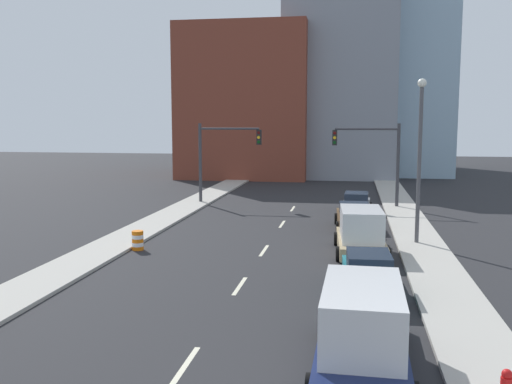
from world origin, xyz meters
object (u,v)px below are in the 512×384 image
object	(u,v)px
sedan_brown	(354,217)
sedan_gray	(356,204)
traffic_signal_right	(378,153)
box_truck_tan	(361,233)
sedan_teal	(368,276)
street_lamp	(420,150)
traffic_barrel	(138,240)
traffic_signal_left	(218,151)
box_truck_navy	(362,330)

from	to	relation	value
sedan_brown	sedan_gray	bearing A→B (deg)	84.98
traffic_signal_right	box_truck_tan	xyz separation A→B (m)	(-1.36, -14.93, -2.95)
sedan_teal	sedan_brown	size ratio (longest dim) A/B	0.98
street_lamp	sedan_teal	distance (m)	10.11
traffic_barrel	street_lamp	size ratio (longest dim) A/B	0.11
traffic_signal_right	sedan_teal	xyz separation A→B (m)	(-1.17, -21.30, -3.28)
traffic_signal_left	sedan_teal	size ratio (longest dim) A/B	1.30
traffic_barrel	box_truck_tan	distance (m)	10.76
box_truck_tan	traffic_barrel	bearing A→B (deg)	-178.04
sedan_teal	sedan_gray	xyz separation A→B (m)	(-0.33, 18.15, -0.03)
traffic_signal_left	sedan_brown	distance (m)	13.71
traffic_signal_right	sedan_teal	bearing A→B (deg)	-93.13
traffic_barrel	sedan_teal	distance (m)	12.16
sedan_teal	box_truck_tan	size ratio (longest dim) A/B	0.86
sedan_brown	box_truck_navy	bearing A→B (deg)	-92.99
traffic_barrel	box_truck_navy	xyz separation A→B (m)	(10.56, -11.90, 0.57)
traffic_barrel	street_lamp	world-z (taller)	street_lamp
traffic_signal_right	sedan_teal	distance (m)	21.58
box_truck_navy	sedan_brown	size ratio (longest dim) A/B	1.31
box_truck_tan	sedan_brown	size ratio (longest dim) A/B	1.15
traffic_signal_right	sedan_gray	distance (m)	4.81
box_truck_navy	sedan_teal	bearing A→B (deg)	87.98
traffic_signal_right	box_truck_tan	size ratio (longest dim) A/B	1.11
traffic_signal_right	box_truck_tan	bearing A→B (deg)	-95.19
street_lamp	sedan_teal	size ratio (longest dim) A/B	1.78
traffic_barrel	street_lamp	xyz separation A→B (m)	(13.53, 3.45, 4.35)
traffic_signal_right	box_truck_tan	distance (m)	15.28
traffic_signal_left	traffic_signal_right	world-z (taller)	same
traffic_barrel	street_lamp	bearing A→B (deg)	14.30
box_truck_navy	box_truck_tan	bearing A→B (deg)	90.29
traffic_signal_right	sedan_brown	world-z (taller)	traffic_signal_right
traffic_signal_left	box_truck_tan	xyz separation A→B (m)	(10.43, -14.93, -2.95)
traffic_signal_right	sedan_gray	world-z (taller)	traffic_signal_right
traffic_signal_right	sedan_teal	world-z (taller)	traffic_signal_right
traffic_signal_left	street_lamp	world-z (taller)	street_lamp
traffic_signal_left	sedan_gray	xyz separation A→B (m)	(10.29, -3.15, -3.31)
sedan_brown	traffic_signal_right	bearing A→B (deg)	75.75
sedan_gray	sedan_teal	bearing A→B (deg)	-86.66
sedan_gray	traffic_signal_left	bearing A→B (deg)	165.28
box_truck_tan	street_lamp	bearing A→B (deg)	37.93
street_lamp	box_truck_tan	size ratio (longest dim) A/B	1.52
sedan_gray	sedan_brown	bearing A→B (deg)	-89.29
sedan_brown	sedan_gray	size ratio (longest dim) A/B	1.01
sedan_teal	box_truck_tan	bearing A→B (deg)	88.87
traffic_signal_right	box_truck_tan	world-z (taller)	traffic_signal_right
sedan_teal	box_truck_tan	distance (m)	6.38
traffic_signal_left	traffic_barrel	world-z (taller)	traffic_signal_left
sedan_teal	sedan_brown	xyz separation A→B (m)	(-0.48, 12.69, -0.01)
traffic_barrel	sedan_brown	xyz separation A→B (m)	(10.41, 7.29, 0.21)
traffic_signal_left	box_truck_tan	bearing A→B (deg)	-55.05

